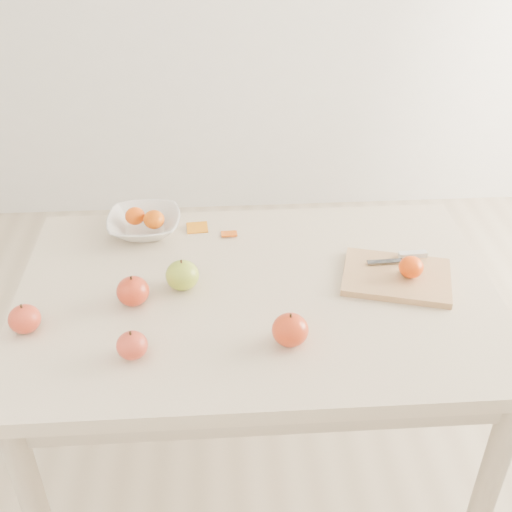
{
  "coord_description": "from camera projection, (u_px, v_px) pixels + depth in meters",
  "views": [
    {
      "loc": [
        -0.09,
        -1.28,
        1.72
      ],
      "look_at": [
        0.0,
        0.05,
        0.82
      ],
      "focal_mm": 45.0,
      "sensor_mm": 36.0,
      "label": 1
    }
  ],
  "objects": [
    {
      "name": "apple_green",
      "position": [
        182.0,
        275.0,
        1.59
      ],
      "size": [
        0.08,
        0.08,
        0.08
      ],
      "primitive_type": "ellipsoid",
      "color": "#6B9719",
      "rests_on": "table"
    },
    {
      "name": "ground",
      "position": [
        257.0,
        480.0,
        2.02
      ],
      "size": [
        3.5,
        3.5,
        0.0
      ],
      "primitive_type": "plane",
      "color": "#C6B293",
      "rests_on": "ground"
    },
    {
      "name": "apple_red_d",
      "position": [
        25.0,
        319.0,
        1.46
      ],
      "size": [
        0.07,
        0.07,
        0.07
      ],
      "primitive_type": "ellipsoid",
      "color": "maroon",
      "rests_on": "table"
    },
    {
      "name": "apple_red_b",
      "position": [
        133.0,
        291.0,
        1.54
      ],
      "size": [
        0.08,
        0.08,
        0.07
      ],
      "primitive_type": "ellipsoid",
      "color": "#950409",
      "rests_on": "table"
    },
    {
      "name": "board_tangerine",
      "position": [
        411.0,
        267.0,
        1.61
      ],
      "size": [
        0.06,
        0.06,
        0.05
      ],
      "primitive_type": "ellipsoid",
      "color": "#DC4607",
      "rests_on": "cutting_board"
    },
    {
      "name": "bowl_tangerine_far",
      "position": [
        154.0,
        219.0,
        1.8
      ],
      "size": [
        0.06,
        0.06,
        0.05
      ],
      "primitive_type": "ellipsoid",
      "color": "orange",
      "rests_on": "fruit_bowl"
    },
    {
      "name": "bowl_tangerine_near",
      "position": [
        135.0,
        216.0,
        1.81
      ],
      "size": [
        0.06,
        0.06,
        0.05
      ],
      "primitive_type": "ellipsoid",
      "color": "#DA5007",
      "rests_on": "fruit_bowl"
    },
    {
      "name": "cutting_board",
      "position": [
        397.0,
        277.0,
        1.64
      ],
      "size": [
        0.31,
        0.26,
        0.02
      ],
      "primitive_type": "cube",
      "rotation": [
        0.0,
        0.0,
        -0.27
      ],
      "color": "tan",
      "rests_on": "table"
    },
    {
      "name": "orange_peel_b",
      "position": [
        229.0,
        234.0,
        1.82
      ],
      "size": [
        0.05,
        0.04,
        0.01
      ],
      "primitive_type": "cube",
      "rotation": [
        -0.14,
        0.0,
        0.04
      ],
      "color": "#DB580F",
      "rests_on": "table"
    },
    {
      "name": "apple_red_e",
      "position": [
        290.0,
        330.0,
        1.42
      ],
      "size": [
        0.08,
        0.08,
        0.07
      ],
      "primitive_type": "ellipsoid",
      "color": "maroon",
      "rests_on": "table"
    },
    {
      "name": "table",
      "position": [
        257.0,
        321.0,
        1.66
      ],
      "size": [
        1.2,
        0.8,
        0.75
      ],
      "color": "beige",
      "rests_on": "ground"
    },
    {
      "name": "paring_knife",
      "position": [
        408.0,
        256.0,
        1.69
      ],
      "size": [
        0.17,
        0.05,
        0.01
      ],
      "color": "silver",
      "rests_on": "cutting_board"
    },
    {
      "name": "orange_peel_a",
      "position": [
        197.0,
        229.0,
        1.84
      ],
      "size": [
        0.06,
        0.05,
        0.01
      ],
      "primitive_type": "cube",
      "rotation": [
        0.21,
        0.0,
        0.08
      ],
      "color": "orange",
      "rests_on": "table"
    },
    {
      "name": "fruit_bowl",
      "position": [
        144.0,
        224.0,
        1.82
      ],
      "size": [
        0.21,
        0.21,
        0.05
      ],
      "primitive_type": "imported",
      "color": "white",
      "rests_on": "table"
    },
    {
      "name": "apple_red_c",
      "position": [
        132.0,
        345.0,
        1.39
      ],
      "size": [
        0.07,
        0.07,
        0.06
      ],
      "primitive_type": "ellipsoid",
      "color": "maroon",
      "rests_on": "table"
    }
  ]
}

